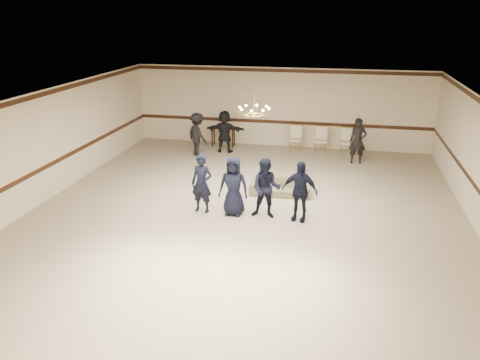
{
  "coord_description": "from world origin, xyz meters",
  "views": [
    {
      "loc": [
        2.36,
        -12.04,
        5.38
      ],
      "look_at": [
        -0.09,
        -0.5,
        1.11
      ],
      "focal_mm": 35.48,
      "sensor_mm": 36.0,
      "label": 1
    }
  ],
  "objects_px": {
    "console_table": "(223,137)",
    "boy_a": "(202,184)",
    "adult_mid": "(225,131)",
    "chandelier": "(254,103)",
    "adult_left": "(198,135)",
    "banquet_chair_mid": "(321,141)",
    "banquet_chair_right": "(347,142)",
    "banquet_chair_left": "(295,139)",
    "boy_d": "(300,191)",
    "settee": "(280,186)",
    "boy_c": "(266,189)",
    "adult_right": "(358,141)",
    "boy_b": "(233,186)"
  },
  "relations": [
    {
      "from": "console_table",
      "to": "banquet_chair_left",
      "type": "bearing_deg",
      "value": -2.95
    },
    {
      "from": "adult_mid",
      "to": "console_table",
      "type": "relative_size",
      "value": 1.73
    },
    {
      "from": "boy_c",
      "to": "adult_mid",
      "type": "distance_m",
      "value": 6.41
    },
    {
      "from": "banquet_chair_right",
      "to": "boy_d",
      "type": "bearing_deg",
      "value": -104.4
    },
    {
      "from": "boy_d",
      "to": "banquet_chair_left",
      "type": "height_order",
      "value": "boy_d"
    },
    {
      "from": "boy_d",
      "to": "boy_c",
      "type": "bearing_deg",
      "value": -169.13
    },
    {
      "from": "adult_left",
      "to": "console_table",
      "type": "bearing_deg",
      "value": -72.61
    },
    {
      "from": "console_table",
      "to": "banquet_chair_mid",
      "type": "bearing_deg",
      "value": -2.0
    },
    {
      "from": "console_table",
      "to": "boy_a",
      "type": "bearing_deg",
      "value": -80.22
    },
    {
      "from": "chandelier",
      "to": "boy_d",
      "type": "relative_size",
      "value": 0.57
    },
    {
      "from": "banquet_chair_mid",
      "to": "banquet_chair_right",
      "type": "height_order",
      "value": "same"
    },
    {
      "from": "adult_right",
      "to": "banquet_chair_left",
      "type": "height_order",
      "value": "adult_right"
    },
    {
      "from": "boy_a",
      "to": "adult_left",
      "type": "relative_size",
      "value": 0.99
    },
    {
      "from": "adult_mid",
      "to": "boy_c",
      "type": "bearing_deg",
      "value": 111.89
    },
    {
      "from": "adult_left",
      "to": "adult_right",
      "type": "relative_size",
      "value": 1.0
    },
    {
      "from": "banquet_chair_right",
      "to": "adult_mid",
      "type": "bearing_deg",
      "value": -176.02
    },
    {
      "from": "banquet_chair_right",
      "to": "banquet_chair_mid",
      "type": "bearing_deg",
      "value": 176.49
    },
    {
      "from": "boy_a",
      "to": "adult_mid",
      "type": "xyz_separation_m",
      "value": [
        -0.78,
        5.87,
        0.01
      ]
    },
    {
      "from": "boy_b",
      "to": "boy_d",
      "type": "relative_size",
      "value": 1.0
    },
    {
      "from": "boy_c",
      "to": "adult_left",
      "type": "bearing_deg",
      "value": 124.77
    },
    {
      "from": "adult_left",
      "to": "adult_right",
      "type": "bearing_deg",
      "value": -137.17
    },
    {
      "from": "boy_b",
      "to": "boy_d",
      "type": "xyz_separation_m",
      "value": [
        1.8,
        0.0,
        0.0
      ]
    },
    {
      "from": "boy_d",
      "to": "adult_left",
      "type": "bearing_deg",
      "value": 141.16
    },
    {
      "from": "adult_left",
      "to": "console_table",
      "type": "height_order",
      "value": "adult_left"
    },
    {
      "from": "settee",
      "to": "adult_left",
      "type": "height_order",
      "value": "adult_left"
    },
    {
      "from": "chandelier",
      "to": "adult_mid",
      "type": "xyz_separation_m",
      "value": [
        -2.01,
        4.61,
        -2.04
      ]
    },
    {
      "from": "boy_c",
      "to": "chandelier",
      "type": "bearing_deg",
      "value": 115.43
    },
    {
      "from": "boy_d",
      "to": "settee",
      "type": "distance_m",
      "value": 1.98
    },
    {
      "from": "boy_d",
      "to": "console_table",
      "type": "distance_m",
      "value": 7.68
    },
    {
      "from": "adult_left",
      "to": "banquet_chair_mid",
      "type": "relative_size",
      "value": 1.64
    },
    {
      "from": "adult_mid",
      "to": "console_table",
      "type": "bearing_deg",
      "value": -73.88
    },
    {
      "from": "chandelier",
      "to": "settee",
      "type": "bearing_deg",
      "value": 33.69
    },
    {
      "from": "banquet_chair_right",
      "to": "boy_c",
      "type": "bearing_deg",
      "value": -111.83
    },
    {
      "from": "adult_right",
      "to": "banquet_chair_right",
      "type": "xyz_separation_m",
      "value": [
        -0.37,
        1.02,
        -0.33
      ]
    },
    {
      "from": "banquet_chair_left",
      "to": "boy_a",
      "type": "bearing_deg",
      "value": -109.1
    },
    {
      "from": "boy_d",
      "to": "banquet_chair_left",
      "type": "xyz_separation_m",
      "value": [
        -0.75,
        6.49,
        -0.32
      ]
    },
    {
      "from": "adult_left",
      "to": "boy_c",
      "type": "bearing_deg",
      "value": 163.94
    },
    {
      "from": "chandelier",
      "to": "settee",
      "type": "distance_m",
      "value": 2.76
    },
    {
      "from": "settee",
      "to": "banquet_chair_mid",
      "type": "xyz_separation_m",
      "value": [
        0.97,
        4.74,
        0.24
      ]
    },
    {
      "from": "settee",
      "to": "adult_left",
      "type": "xyz_separation_m",
      "value": [
        -3.66,
        3.41,
        0.57
      ]
    },
    {
      "from": "settee",
      "to": "banquet_chair_right",
      "type": "bearing_deg",
      "value": 66.13
    },
    {
      "from": "chandelier",
      "to": "adult_left",
      "type": "xyz_separation_m",
      "value": [
        -2.91,
        3.91,
        -2.04
      ]
    },
    {
      "from": "banquet_chair_left",
      "to": "console_table",
      "type": "relative_size",
      "value": 1.06
    },
    {
      "from": "chandelier",
      "to": "adult_left",
      "type": "relative_size",
      "value": 0.56
    },
    {
      "from": "boy_b",
      "to": "banquet_chair_right",
      "type": "bearing_deg",
      "value": 65.69
    },
    {
      "from": "banquet_chair_right",
      "to": "banquet_chair_left",
      "type": "bearing_deg",
      "value": 176.49
    },
    {
      "from": "adult_right",
      "to": "boy_b",
      "type": "bearing_deg",
      "value": -124.6
    },
    {
      "from": "banquet_chair_left",
      "to": "boy_b",
      "type": "bearing_deg",
      "value": -101.57
    },
    {
      "from": "chandelier",
      "to": "adult_mid",
      "type": "height_order",
      "value": "chandelier"
    },
    {
      "from": "adult_mid",
      "to": "chandelier",
      "type": "bearing_deg",
      "value": 111.65
    }
  ]
}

